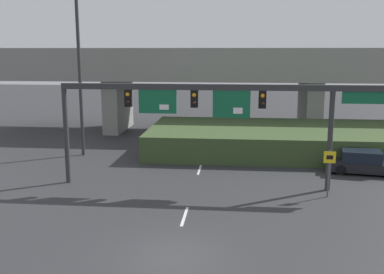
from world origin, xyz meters
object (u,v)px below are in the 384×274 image
object	(u,v)px
highway_light_pole_near	(79,60)
speed_limit_sign	(329,167)
signal_gantry	(214,103)
parked_sedan_near_right	(363,163)

from	to	relation	value
highway_light_pole_near	speed_limit_sign	bearing A→B (deg)	-26.84
signal_gantry	highway_light_pole_near	xyz separation A→B (m)	(-9.83, 6.77, 2.14)
speed_limit_sign	parked_sedan_near_right	distance (m)	5.92
speed_limit_sign	parked_sedan_near_right	xyz separation A→B (m)	(3.05, 4.98, -0.96)
signal_gantry	speed_limit_sign	world-z (taller)	signal_gantry
speed_limit_sign	signal_gantry	bearing A→B (deg)	168.45
signal_gantry	parked_sedan_near_right	size ratio (longest dim) A/B	3.84
highway_light_pole_near	parked_sedan_near_right	bearing A→B (deg)	-9.08
speed_limit_sign	highway_light_pole_near	size ratio (longest dim) A/B	0.19
highway_light_pole_near	parked_sedan_near_right	xyz separation A→B (m)	(18.85, -3.01, -6.18)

